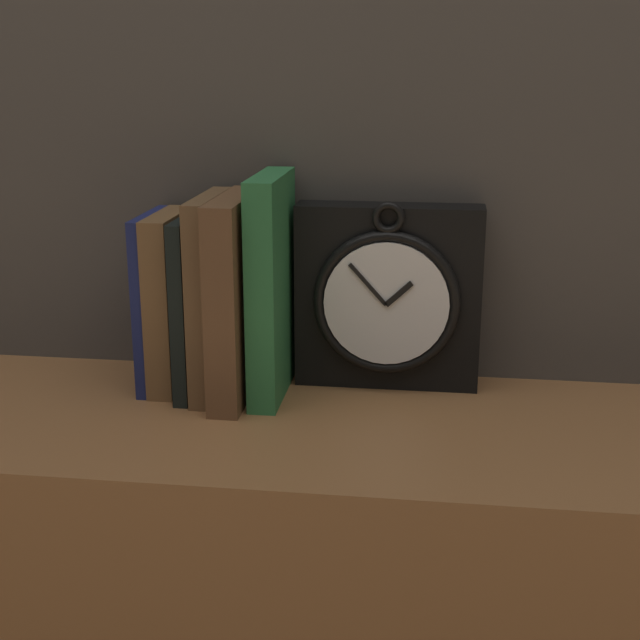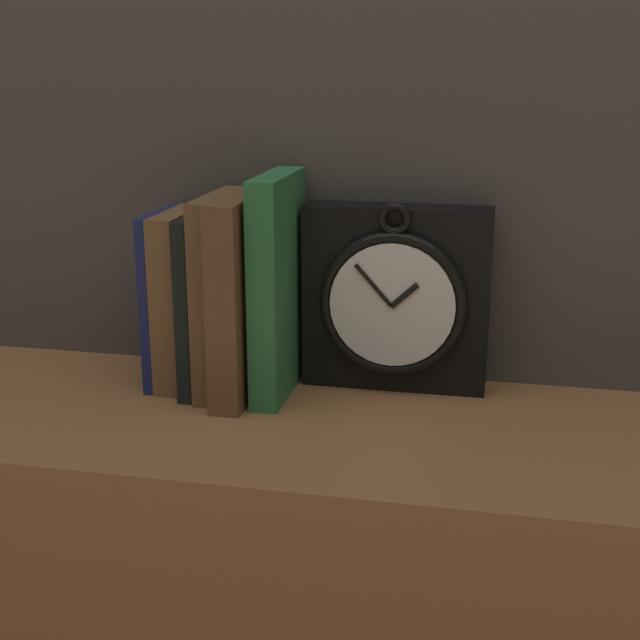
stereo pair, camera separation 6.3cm
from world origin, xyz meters
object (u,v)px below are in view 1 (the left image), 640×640
object	(u,v)px
book_slot4_brown	(236,298)
book_slot1_brown	(171,301)
book_slot0_navy	(153,300)
book_slot5_green	(271,287)
book_slot2_black	(193,303)
book_slot3_brown	(211,295)
clock	(388,297)

from	to	relation	value
book_slot4_brown	book_slot1_brown	bearing A→B (deg)	165.78
book_slot0_navy	book_slot5_green	distance (m)	0.14
book_slot2_black	book_slot3_brown	xyz separation A→B (m)	(0.02, -0.00, 0.01)
book_slot0_navy	book_slot3_brown	bearing A→B (deg)	-9.38
clock	book_slot0_navy	bearing A→B (deg)	-173.73
book_slot2_black	book_slot5_green	world-z (taller)	book_slot5_green
book_slot0_navy	book_slot3_brown	world-z (taller)	book_slot3_brown
clock	book_slot3_brown	xyz separation A→B (m)	(-0.19, -0.04, 0.01)
book_slot1_brown	book_slot4_brown	bearing A→B (deg)	-14.22
book_slot2_black	book_slot4_brown	bearing A→B (deg)	-13.61
book_slot3_brown	clock	bearing A→B (deg)	11.84
book_slot0_navy	book_slot4_brown	distance (m)	0.10
book_slot2_black	book_slot4_brown	world-z (taller)	book_slot4_brown
book_slot0_navy	book_slot1_brown	world-z (taller)	same
book_slot0_navy	book_slot1_brown	distance (m)	0.02
book_slot1_brown	book_slot4_brown	size ratio (longest dim) A/B	0.89
book_slot3_brown	book_slot4_brown	size ratio (longest dim) A/B	0.99
book_slot2_black	book_slot0_navy	bearing A→B (deg)	169.72
clock	book_slot0_navy	world-z (taller)	clock
book_slot0_navy	book_slot1_brown	xyz separation A→B (m)	(0.02, -0.00, 0.00)
book_slot2_black	book_slot5_green	xyz separation A→B (m)	(0.09, -0.00, 0.02)
book_slot3_brown	book_slot1_brown	bearing A→B (deg)	168.06
clock	book_slot0_navy	size ratio (longest dim) A/B	1.09
clock	book_slot5_green	distance (m)	0.13
book_slot2_black	clock	bearing A→B (deg)	10.00
clock	book_slot3_brown	size ratio (longest dim) A/B	0.98
book_slot4_brown	book_slot5_green	distance (m)	0.04
book_slot1_brown	book_slot3_brown	bearing A→B (deg)	-11.94
book_slot3_brown	book_slot5_green	bearing A→B (deg)	-0.57
book_slot2_black	book_slot3_brown	size ratio (longest dim) A/B	0.90
book_slot0_navy	book_slot3_brown	size ratio (longest dim) A/B	0.90
book_slot0_navy	book_slot5_green	bearing A→B (deg)	-5.05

